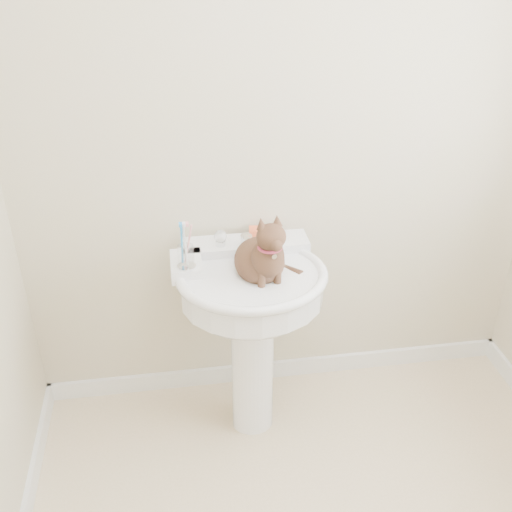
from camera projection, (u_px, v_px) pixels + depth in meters
name	position (u px, v px, depth m)	size (l,w,h in m)	color
wall_back	(286.00, 130.00, 2.33)	(2.20, 0.00, 2.50)	#C2B59F
baseboard_back	(280.00, 369.00, 2.93)	(2.20, 0.02, 0.09)	white
pedestal_sink	(251.00, 303.00, 2.36)	(0.60, 0.59, 0.82)	white
faucet	(246.00, 237.00, 2.38)	(0.28, 0.12, 0.14)	silver
soap_bar	(260.00, 232.00, 2.47)	(0.09, 0.06, 0.03)	#DE5930
toothbrush_cup	(186.00, 256.00, 2.23)	(0.07, 0.07, 0.19)	silver
cat	(262.00, 258.00, 2.24)	(0.21, 0.27, 0.39)	#563220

